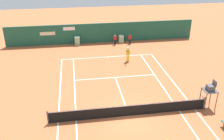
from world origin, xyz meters
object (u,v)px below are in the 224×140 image
at_px(tennis_ball_mid_court, 72,83).
at_px(umpire_chair, 210,90).
at_px(tennis_ball_near_service_line, 144,64).
at_px(ball_kid_left_post, 130,38).
at_px(ball_kid_centre_post, 115,39).
at_px(player_on_baseline, 128,53).

bearing_deg(tennis_ball_mid_court, umpire_chair, -27.57).
bearing_deg(tennis_ball_near_service_line, ball_kid_left_post, 91.03).
height_order(umpire_chair, ball_kid_left_post, umpire_chair).
height_order(umpire_chair, ball_kid_centre_post, umpire_chair).
distance_m(ball_kid_left_post, tennis_ball_near_service_line, 6.85).
xyz_separation_m(player_on_baseline, tennis_ball_mid_court, (-6.28, -4.34, -0.96)).
height_order(player_on_baseline, ball_kid_centre_post, player_on_baseline).
bearing_deg(umpire_chair, tennis_ball_mid_court, 62.43).
xyz_separation_m(ball_kid_centre_post, ball_kid_left_post, (2.01, 0.00, -0.00)).
bearing_deg(ball_kid_centre_post, player_on_baseline, 91.37).
distance_m(umpire_chair, tennis_ball_mid_court, 12.11).
height_order(umpire_chair, tennis_ball_near_service_line, umpire_chair).
distance_m(umpire_chair, tennis_ball_near_service_line, 9.26).
distance_m(player_on_baseline, tennis_ball_mid_court, 7.69).
distance_m(ball_kid_left_post, tennis_ball_mid_court, 12.65).
bearing_deg(tennis_ball_mid_court, ball_kid_centre_post, 59.97).
bearing_deg(tennis_ball_near_service_line, umpire_chair, -72.46).
bearing_deg(player_on_baseline, ball_kid_centre_post, -95.25).
relative_size(ball_kid_centre_post, tennis_ball_mid_court, 19.53).
distance_m(ball_kid_centre_post, ball_kid_left_post, 2.01).
bearing_deg(ball_kid_centre_post, tennis_ball_near_service_line, 103.50).
distance_m(player_on_baseline, tennis_ball_near_service_line, 2.22).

